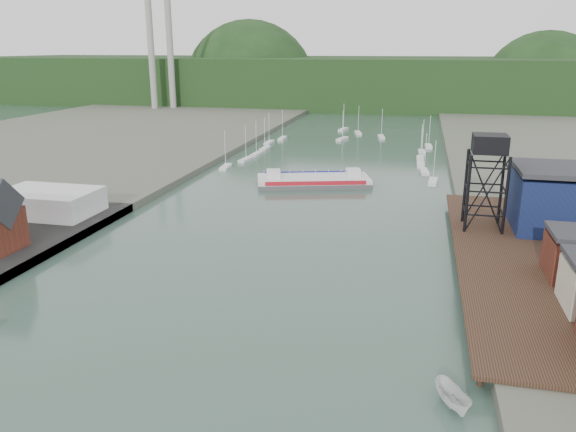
% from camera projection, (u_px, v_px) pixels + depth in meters
% --- Properties ---
extents(ground, '(600.00, 600.00, 0.00)m').
position_uv_depth(ground, '(134.00, 415.00, 50.82)').
color(ground, '#2B4337').
rests_on(ground, ground).
extents(east_pier, '(14.00, 70.00, 2.45)m').
position_uv_depth(east_pier, '(503.00, 256.00, 84.12)').
color(east_pier, black).
rests_on(east_pier, ground).
extents(white_shed, '(18.00, 12.00, 4.50)m').
position_uv_depth(white_shed, '(48.00, 202.00, 105.93)').
color(white_shed, silver).
rests_on(white_shed, west_quay).
extents(lift_tower, '(6.50, 6.50, 16.00)m').
position_uv_depth(lift_tower, '(489.00, 150.00, 92.69)').
color(lift_tower, black).
rests_on(lift_tower, east_pier).
extents(marina_sailboats, '(57.71, 92.65, 0.90)m').
position_uv_depth(marina_sailboats, '(343.00, 150.00, 179.74)').
color(marina_sailboats, silver).
rests_on(marina_sailboats, ground).
extents(smokestacks, '(11.20, 8.20, 60.00)m').
position_uv_depth(smokestacks, '(161.00, 51.00, 281.99)').
color(smokestacks, gray).
rests_on(smokestacks, ground).
extents(distant_hills, '(500.00, 120.00, 80.00)m').
position_uv_depth(distant_hills, '(375.00, 85.00, 329.52)').
color(distant_hills, black).
rests_on(distant_hills, ground).
extents(chain_ferry, '(28.68, 17.94, 3.85)m').
position_uv_depth(chain_ferry, '(313.00, 180.00, 134.99)').
color(chain_ferry, '#4B4B4D').
rests_on(chain_ferry, ground).
extents(motorboat, '(4.14, 5.79, 2.10)m').
position_uv_depth(motorboat, '(453.00, 398.00, 51.50)').
color(motorboat, silver).
rests_on(motorboat, ground).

